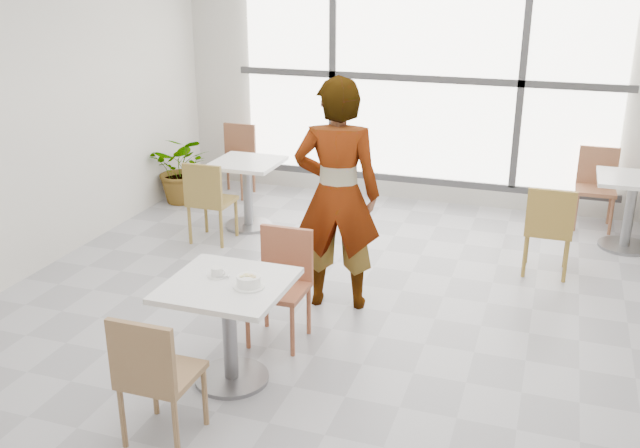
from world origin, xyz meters
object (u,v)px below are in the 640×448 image
(chair_near, at_px, (154,372))
(oatmeal_bowl, at_px, (249,281))
(person, at_px, (337,195))
(bg_chair_left_far, at_px, (237,155))
(main_table, at_px, (229,313))
(chair_far, at_px, (282,277))
(coffee_cup, at_px, (217,273))
(bg_table_left, at_px, (247,184))
(plant_left, at_px, (183,169))
(bg_chair_right_near, at_px, (549,225))
(bg_table_right, at_px, (631,202))
(bg_chair_right_far, at_px, (596,182))
(bg_chair_left_near, at_px, (208,197))

(chair_near, bearing_deg, oatmeal_bowl, -110.26)
(person, distance_m, bg_chair_left_far, 3.38)
(main_table, distance_m, chair_far, 0.72)
(coffee_cup, bearing_deg, bg_table_left, 110.59)
(chair_near, distance_m, oatmeal_bowl, 0.86)
(plant_left, bearing_deg, oatmeal_bowl, -54.87)
(chair_far, height_order, bg_chair_right_near, same)
(bg_table_left, relative_size, plant_left, 0.89)
(chair_near, xyz_separation_m, bg_chair_right_near, (2.11, 3.34, 0.00))
(bg_table_right, xyz_separation_m, bg_chair_right_far, (-0.32, 0.60, 0.01))
(chair_near, xyz_separation_m, bg_chair_right_far, (2.55, 4.94, 0.00))
(chair_far, height_order, plant_left, chair_far)
(coffee_cup, bearing_deg, bg_chair_right_near, 49.92)
(coffee_cup, height_order, bg_chair_left_far, bg_chair_left_far)
(chair_far, distance_m, person, 0.86)
(chair_near, height_order, person, person)
(main_table, relative_size, bg_chair_right_near, 0.92)
(person, distance_m, bg_chair_right_far, 3.52)
(person, xyz_separation_m, bg_chair_left_near, (-1.67, 0.92, -0.47))
(bg_table_right, relative_size, bg_chair_right_far, 0.86)
(bg_chair_left_near, bearing_deg, chair_near, 111.70)
(person, height_order, bg_chair_right_far, person)
(bg_chair_right_near, bearing_deg, chair_near, 57.72)
(bg_table_right, height_order, bg_chair_right_far, bg_chair_right_far)
(bg_table_left, bearing_deg, bg_table_right, 9.75)
(coffee_cup, relative_size, person, 0.08)
(oatmeal_bowl, height_order, bg_chair_left_far, bg_chair_left_far)
(bg_table_left, distance_m, plant_left, 1.23)
(bg_table_left, distance_m, bg_chair_right_far, 3.82)
(coffee_cup, bearing_deg, bg_chair_right_far, 58.15)
(main_table, height_order, coffee_cup, coffee_cup)
(oatmeal_bowl, bearing_deg, chair_far, 94.72)
(chair_near, distance_m, bg_chair_left_near, 3.33)
(chair_far, relative_size, coffee_cup, 5.47)
(bg_chair_right_near, xyz_separation_m, plant_left, (-4.26, 0.87, -0.08))
(main_table, distance_m, bg_chair_right_near, 3.25)
(person, height_order, bg_chair_left_near, person)
(coffee_cup, xyz_separation_m, bg_table_right, (2.86, 3.49, -0.29))
(chair_far, height_order, bg_chair_right_far, same)
(chair_far, xyz_separation_m, oatmeal_bowl, (0.06, -0.73, 0.29))
(coffee_cup, distance_m, bg_chair_right_near, 3.28)
(chair_far, relative_size, bg_table_right, 1.16)
(coffee_cup, bearing_deg, bg_table_right, 50.69)
(main_table, xyz_separation_m, bg_table_right, (2.76, 3.56, -0.04))
(coffee_cup, height_order, bg_chair_right_near, bg_chair_right_near)
(bg_chair_right_near, bearing_deg, coffee_cup, 49.92)
(chair_far, distance_m, oatmeal_bowl, 0.79)
(chair_near, bearing_deg, bg_chair_right_near, -122.28)
(bg_chair_left_near, bearing_deg, bg_chair_right_far, -153.94)
(bg_table_right, relative_size, bg_chair_right_near, 0.86)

